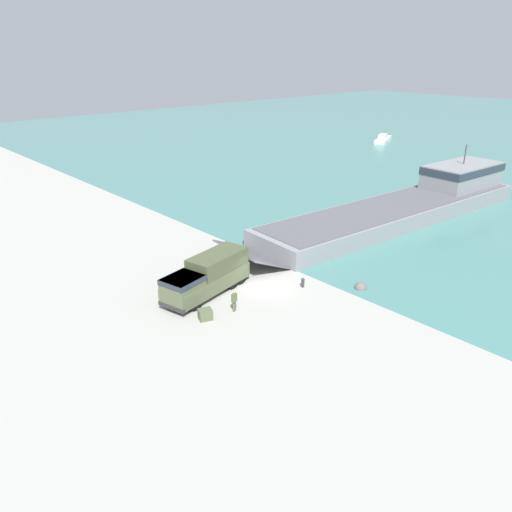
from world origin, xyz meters
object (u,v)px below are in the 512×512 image
(cargo_crate, at_px, (205,314))
(moored_boat_c, at_px, (383,139))
(mooring_bollard, at_px, (303,282))
(military_truck, at_px, (207,276))
(soldier_on_ramp, at_px, (234,300))
(landing_craft, at_px, (415,201))

(cargo_crate, bearing_deg, moored_boat_c, 115.73)
(mooring_bollard, bearing_deg, cargo_crate, -96.88)
(moored_boat_c, bearing_deg, mooring_bollard, -84.62)
(military_truck, bearing_deg, moored_boat_c, -167.82)
(soldier_on_ramp, relative_size, mooring_bollard, 2.13)
(military_truck, distance_m, moored_boat_c, 77.39)
(landing_craft, distance_m, moored_boat_c, 50.92)
(landing_craft, height_order, mooring_bollard, landing_craft)
(landing_craft, bearing_deg, mooring_bollard, -75.09)
(moored_boat_c, xyz_separation_m, mooring_bollard, (36.33, -63.94, -0.10))
(military_truck, distance_m, cargo_crate, 4.32)
(military_truck, relative_size, mooring_bollard, 10.63)
(military_truck, bearing_deg, mooring_bollard, 134.19)
(mooring_bollard, bearing_deg, military_truck, -123.56)
(mooring_bollard, bearing_deg, moored_boat_c, 119.61)
(landing_craft, xyz_separation_m, soldier_on_ramp, (3.95, -31.02, -0.69))
(cargo_crate, bearing_deg, mooring_bollard, 83.12)
(soldier_on_ramp, bearing_deg, moored_boat_c, -76.57)
(military_truck, xyz_separation_m, soldier_on_ramp, (3.73, -0.33, -0.58))
(military_truck, height_order, mooring_bollard, military_truck)
(soldier_on_ramp, distance_m, mooring_bollard, 6.89)
(landing_craft, bearing_deg, moored_boat_c, 132.89)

